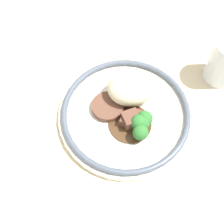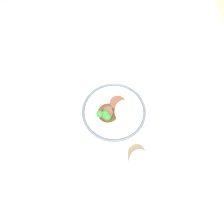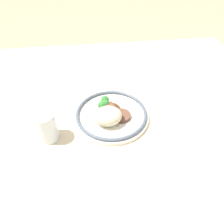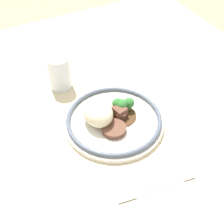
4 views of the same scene
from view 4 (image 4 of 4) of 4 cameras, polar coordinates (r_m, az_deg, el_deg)
ground_plane at (r=0.87m, az=1.34°, el=-4.52°), size 8.00×8.00×0.00m
dining_table at (r=0.86m, az=1.36°, el=-3.77°), size 1.34×1.18×0.03m
napkin at (r=0.74m, az=8.82°, el=-13.84°), size 0.16×0.14×0.00m
plate at (r=0.84m, az=-0.09°, el=-1.15°), size 0.27×0.27×0.08m
juice_glass at (r=0.96m, az=-9.59°, el=6.97°), size 0.07×0.07×0.11m
fork at (r=0.73m, az=6.80°, el=-14.07°), size 0.04×0.19×0.00m
knife at (r=0.84m, az=-12.14°, el=-4.49°), size 0.20×0.07×0.00m
spoon at (r=1.06m, az=-7.52°, el=8.06°), size 0.16×0.03×0.01m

